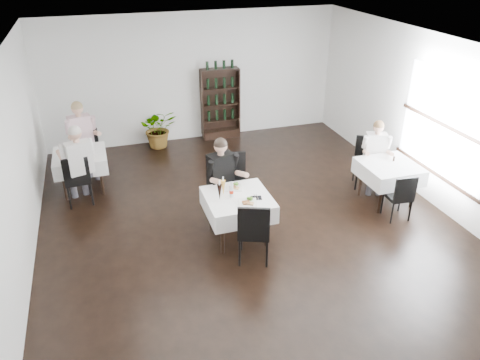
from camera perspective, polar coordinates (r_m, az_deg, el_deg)
name	(u,v)px	position (r m, az deg, el deg)	size (l,w,h in m)	color
room_shell	(256,152)	(7.22, 2.00, 3.40)	(9.00, 9.00, 9.00)	black
window_right	(445,128)	(8.93, 23.70, 5.86)	(0.06, 2.30, 1.85)	white
wine_shelf	(220,104)	(11.47, -2.41, 9.19)	(0.90, 0.28, 1.75)	black
main_table	(238,204)	(7.54, -0.27, -2.99)	(1.03, 1.03, 0.77)	black
left_table	(80,161)	(9.52, -18.87, 2.25)	(0.98, 0.98, 0.77)	black
right_table	(389,172)	(9.01, 17.68, 0.99)	(0.98, 0.98, 0.77)	black
potted_tree	(159,128)	(11.19, -9.90, 6.25)	(0.84, 0.73, 0.93)	#276121
main_chair_far	(232,180)	(8.27, -0.93, 0.03)	(0.58, 0.59, 1.10)	black
main_chair_near	(254,229)	(6.98, 1.70, -6.04)	(0.61, 0.62, 1.03)	black
left_chair_far	(88,148)	(10.32, -18.08, 3.77)	(0.53, 0.54, 0.92)	black
left_chair_near	(77,177)	(8.99, -19.25, 0.35)	(0.49, 0.50, 1.00)	black
right_chair_far	(367,158)	(9.58, 15.18, 2.59)	(0.59, 0.60, 0.99)	black
right_chair_near	(401,194)	(8.53, 19.01, -1.67)	(0.43, 0.43, 0.88)	black
diner_main	(223,175)	(7.86, -2.03, 0.61)	(0.64, 0.69, 1.54)	#46454D
diner_left_far	(82,134)	(9.99, -18.68, 5.33)	(0.66, 0.69, 1.58)	#46454D
diner_left_near	(78,159)	(8.91, -19.12, 2.48)	(0.65, 0.70, 1.56)	#46454D
diner_right_far	(376,151)	(9.33, 16.24, 3.45)	(0.61, 0.65, 1.40)	#46454D
plate_far	(234,187)	(7.70, -0.70, -0.86)	(0.31, 0.31, 0.08)	white
plate_near	(248,202)	(7.26, 0.99, -2.74)	(0.34, 0.34, 0.09)	white
pilsner_dark	(220,192)	(7.30, -2.51, -1.49)	(0.08, 0.08, 0.34)	black
pilsner_lager	(223,188)	(7.43, -2.06, -0.96)	(0.08, 0.08, 0.33)	gold
coke_bottle	(231,191)	(7.40, -1.06, -1.32)	(0.07, 0.07, 0.27)	silver
napkin_cutlery	(256,198)	(7.41, 2.00, -2.18)	(0.19, 0.19, 0.02)	black
pepper_mill	(394,159)	(9.08, 18.25, 2.47)	(0.04, 0.04, 0.09)	black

